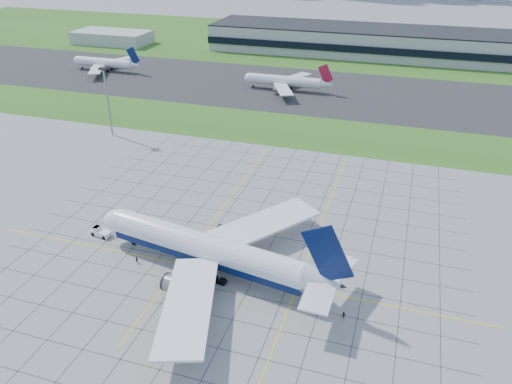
% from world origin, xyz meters
% --- Properties ---
extents(ground, '(1400.00, 1400.00, 0.00)m').
position_xyz_m(ground, '(0.00, 0.00, 0.00)').
color(ground, gray).
rests_on(ground, ground).
extents(grass_median, '(700.00, 35.00, 0.04)m').
position_xyz_m(grass_median, '(0.00, 90.00, 0.02)').
color(grass_median, '#34611B').
rests_on(grass_median, ground).
extents(asphalt_taxiway, '(700.00, 75.00, 0.04)m').
position_xyz_m(asphalt_taxiway, '(0.00, 145.00, 0.03)').
color(asphalt_taxiway, '#383838').
rests_on(asphalt_taxiway, ground).
extents(grass_far, '(700.00, 145.00, 0.04)m').
position_xyz_m(grass_far, '(0.00, 255.00, 0.02)').
color(grass_far, '#34611B').
rests_on(grass_far, ground).
extents(apron_markings, '(120.00, 130.00, 0.03)m').
position_xyz_m(apron_markings, '(0.43, 11.09, 0.02)').
color(apron_markings, '#474744').
rests_on(apron_markings, ground).
extents(terminal, '(260.00, 43.00, 15.80)m').
position_xyz_m(terminal, '(40.00, 229.87, 7.89)').
color(terminal, '#B7B7B2').
rests_on(terminal, ground).
extents(service_block, '(50.00, 25.00, 8.00)m').
position_xyz_m(service_block, '(-160.00, 210.00, 4.00)').
color(service_block, '#B7B7B2').
rests_on(service_block, ground).
extents(light_mast, '(2.50, 2.50, 25.60)m').
position_xyz_m(light_mast, '(-70.00, 65.00, 16.18)').
color(light_mast, gray).
rests_on(light_mast, ground).
extents(airliner, '(63.06, 63.39, 19.96)m').
position_xyz_m(airliner, '(-2.89, -1.77, 5.46)').
color(airliner, white).
rests_on(airliner, ground).
extents(pushback_tug, '(8.03, 3.51, 2.20)m').
position_xyz_m(pushback_tug, '(-34.86, 3.07, 0.98)').
color(pushback_tug, white).
rests_on(pushback_tug, ground).
extents(crew_near, '(0.64, 0.70, 1.61)m').
position_xyz_m(crew_near, '(-20.08, -4.60, 0.80)').
color(crew_near, black).
rests_on(crew_near, ground).
extents(crew_far, '(0.99, 0.99, 1.62)m').
position_xyz_m(crew_far, '(29.25, -8.77, 0.81)').
color(crew_far, black).
rests_on(crew_far, ground).
extents(distant_jet_0, '(38.56, 42.66, 14.08)m').
position_xyz_m(distant_jet_0, '(-124.47, 146.07, 4.49)').
color(distant_jet_0, white).
rests_on(distant_jet_0, ground).
extents(distant_jet_1, '(40.94, 42.66, 14.08)m').
position_xyz_m(distant_jet_1, '(-22.18, 141.02, 4.49)').
color(distant_jet_1, white).
rests_on(distant_jet_1, ground).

